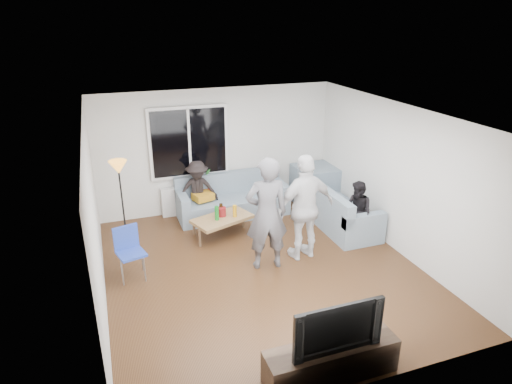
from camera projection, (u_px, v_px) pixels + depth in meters
name	position (u px, v px, depth m)	size (l,w,h in m)	color
floor	(262.00, 270.00, 7.51)	(5.00, 5.50, 0.04)	#56351C
ceiling	(263.00, 114.00, 6.53)	(5.00, 5.50, 0.04)	white
wall_back	(217.00, 150.00, 9.44)	(5.00, 0.04, 2.60)	silver
wall_front	(357.00, 294.00, 4.60)	(5.00, 0.04, 2.60)	silver
wall_left	(93.00, 220.00, 6.23)	(0.04, 5.50, 2.60)	silver
wall_right	(398.00, 179.00, 7.81)	(0.04, 5.50, 2.60)	silver
window_frame	(189.00, 142.00, 9.09)	(1.62, 0.06, 1.47)	white
window_glass	(189.00, 143.00, 9.06)	(1.50, 0.02, 1.35)	black
window_mullion	(189.00, 143.00, 9.05)	(0.05, 0.03, 1.35)	white
radiator	(193.00, 199.00, 9.52)	(1.30, 0.12, 0.62)	silver
potted_plant	(207.00, 177.00, 9.41)	(0.19, 0.15, 0.35)	#2A692A
vase	(185.00, 183.00, 9.30)	(0.18, 0.18, 0.19)	white
sofa_back_section	(233.00, 196.00, 9.39)	(2.30, 0.85, 0.85)	gray
sofa_right_section	(339.00, 206.00, 8.91)	(0.85, 2.00, 0.85)	gray
sofa_corner	(314.00, 185.00, 9.98)	(0.85, 0.85, 0.85)	gray
cushion_yellow	(203.00, 196.00, 9.14)	(0.38, 0.32, 0.14)	#C1821C
cushion_red	(202.00, 195.00, 9.21)	(0.36, 0.30, 0.13)	maroon
coffee_table	(223.00, 227.00, 8.53)	(1.10, 0.60, 0.40)	#A77F51
pitcher	(222.00, 212.00, 8.49)	(0.17, 0.17, 0.17)	maroon
side_chair	(131.00, 254.00, 7.10)	(0.40, 0.40, 0.86)	#2843AF
floor_lamp	(122.00, 202.00, 8.17)	(0.32, 0.32, 1.56)	orange
player_left	(267.00, 214.00, 7.25)	(0.70, 0.46, 1.92)	#545359
player_right	(305.00, 208.00, 7.56)	(1.09, 0.45, 1.86)	silver
spectator_right	(358.00, 212.00, 8.27)	(0.56, 0.44, 1.15)	black
spectator_back	(198.00, 191.00, 9.11)	(0.81, 0.47, 1.26)	black
tv_console	(331.00, 361.00, 5.21)	(1.60, 0.40, 0.44)	#37291B
television	(334.00, 324.00, 5.01)	(1.09, 0.14, 0.63)	black
bottle_b	(217.00, 213.00, 8.30)	(0.08, 0.08, 0.27)	#167921
bottle_c	(221.00, 209.00, 8.52)	(0.07, 0.07, 0.23)	black
bottle_d	(235.00, 211.00, 8.45)	(0.07, 0.07, 0.23)	#F3A815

